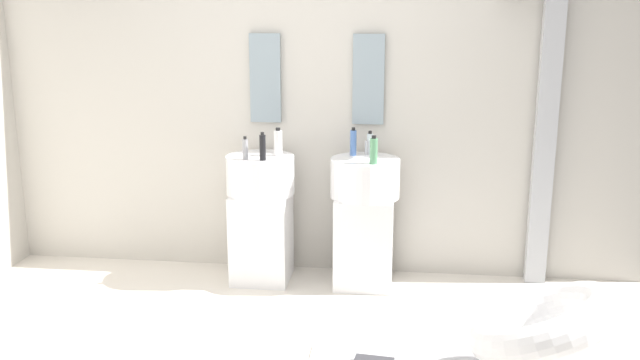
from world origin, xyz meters
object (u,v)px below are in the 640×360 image
(soap_bottle_white, at_px, (278,143))
(soap_bottle_grey, at_px, (245,149))
(lounge_chair, at_px, (543,332))
(soap_bottle_blue, at_px, (353,142))
(soap_bottle_clear, at_px, (370,144))
(shower_column, at_px, (543,133))
(pedestal_sink_left, at_px, (261,214))
(pedestal_sink_right, at_px, (364,218))
(soap_bottle_green, at_px, (374,151))
(soap_bottle_black, at_px, (263,147))

(soap_bottle_white, bearing_deg, soap_bottle_grey, -142.04)
(lounge_chair, xyz_separation_m, soap_bottle_blue, (-1.07, 1.47, 0.65))
(soap_bottle_clear, distance_m, soap_bottle_white, 0.64)
(shower_column, relative_size, soap_bottle_grey, 12.91)
(pedestal_sink_left, height_order, soap_bottle_clear, soap_bottle_clear)
(pedestal_sink_right, bearing_deg, soap_bottle_green, -67.26)
(pedestal_sink_right, distance_m, soap_bottle_grey, 0.95)
(pedestal_sink_left, relative_size, soap_bottle_grey, 6.37)
(pedestal_sink_left, xyz_separation_m, soap_bottle_grey, (-0.08, -0.12, 0.49))
(pedestal_sink_left, distance_m, soap_bottle_green, 0.95)
(pedestal_sink_left, relative_size, soap_bottle_black, 5.24)
(pedestal_sink_left, distance_m, shower_column, 2.03)
(lounge_chair, bearing_deg, soap_bottle_clear, 122.20)
(lounge_chair, distance_m, soap_bottle_blue, 1.93)
(pedestal_sink_right, distance_m, soap_bottle_blue, 0.53)
(lounge_chair, height_order, soap_bottle_grey, soap_bottle_grey)
(pedestal_sink_right, relative_size, lounge_chair, 0.97)
(soap_bottle_grey, bearing_deg, lounge_chair, -34.95)
(pedestal_sink_right, height_order, shower_column, shower_column)
(shower_column, xyz_separation_m, soap_bottle_blue, (-1.29, -0.09, -0.08))
(soap_bottle_black, xyz_separation_m, soap_bottle_green, (0.75, -0.02, -0.00))
(soap_bottle_grey, xyz_separation_m, soap_bottle_blue, (0.72, 0.22, 0.02))
(soap_bottle_blue, bearing_deg, soap_bottle_black, -158.71)
(soap_bottle_blue, height_order, soap_bottle_white, soap_bottle_blue)
(soap_bottle_white, distance_m, soap_bottle_green, 0.70)
(lounge_chair, height_order, soap_bottle_white, soap_bottle_white)
(soap_bottle_black, bearing_deg, soap_bottle_grey, 174.22)
(pedestal_sink_right, bearing_deg, soap_bottle_clear, 81.61)
(soap_bottle_grey, relative_size, soap_bottle_blue, 0.81)
(soap_bottle_black, height_order, soap_bottle_blue, soap_bottle_blue)
(soap_bottle_grey, relative_size, soap_bottle_green, 0.84)
(soap_bottle_blue, height_order, soap_bottle_green, soap_bottle_blue)
(soap_bottle_blue, distance_m, soap_bottle_green, 0.29)
(shower_column, height_order, lounge_chair, shower_column)
(soap_bottle_clear, bearing_deg, soap_bottle_white, -169.80)
(lounge_chair, height_order, soap_bottle_blue, soap_bottle_blue)
(shower_column, xyz_separation_m, soap_bottle_white, (-1.81, -0.15, -0.08))
(soap_bottle_black, bearing_deg, soap_bottle_green, -1.41)
(shower_column, distance_m, soap_bottle_grey, 2.03)
(soap_bottle_blue, xyz_separation_m, soap_bottle_green, (0.15, -0.25, -0.00))
(soap_bottle_grey, height_order, soap_bottle_black, soap_bottle_black)
(soap_bottle_clear, bearing_deg, soap_bottle_green, -82.37)
(pedestal_sink_left, distance_m, soap_bottle_clear, 0.92)
(pedestal_sink_right, xyz_separation_m, soap_bottle_green, (0.06, -0.15, 0.51))
(soap_bottle_clear, xyz_separation_m, soap_bottle_white, (-0.63, -0.11, 0.01))
(shower_column, height_order, soap_bottle_blue, shower_column)
(shower_column, distance_m, lounge_chair, 1.73)
(pedestal_sink_left, xyz_separation_m, soap_bottle_clear, (0.75, 0.15, 0.50))
(shower_column, relative_size, lounge_chair, 1.97)
(soap_bottle_clear, distance_m, soap_bottle_black, 0.76)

